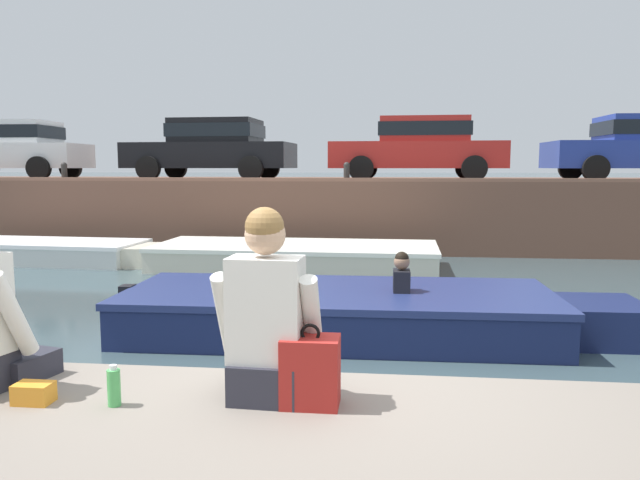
{
  "coord_description": "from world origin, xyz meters",
  "views": [
    {
      "loc": [
        0.48,
        -3.4,
        2.05
      ],
      "look_at": [
        -0.32,
        3.81,
        1.19
      ],
      "focal_mm": 35.0,
      "sensor_mm": 36.0,
      "label": 1
    }
  ],
  "objects_px": {
    "boat_moored_west_white": "(52,252)",
    "person_seated_right": "(268,325)",
    "car_leftmost_white": "(13,148)",
    "car_left_inner_black": "(213,147)",
    "bottle_drink": "(114,387)",
    "mooring_bollard_west": "(64,171)",
    "backpack_on_ledge": "(311,372)",
    "motorboat_passing": "(359,312)",
    "car_centre_red": "(420,146)",
    "boat_moored_central_cream": "(282,256)",
    "mooring_bollard_mid": "(347,171)"
  },
  "relations": [
    {
      "from": "boat_moored_west_white",
      "to": "motorboat_passing",
      "type": "xyz_separation_m",
      "value": [
        6.85,
        -5.11,
        0.05
      ]
    },
    {
      "from": "car_left_inner_black",
      "to": "car_centre_red",
      "type": "bearing_deg",
      "value": 0.01
    },
    {
      "from": "mooring_bollard_mid",
      "to": "backpack_on_ledge",
      "type": "height_order",
      "value": "mooring_bollard_mid"
    },
    {
      "from": "car_leftmost_white",
      "to": "car_left_inner_black",
      "type": "height_order",
      "value": "same"
    },
    {
      "from": "boat_moored_west_white",
      "to": "car_centre_red",
      "type": "height_order",
      "value": "car_centre_red"
    },
    {
      "from": "motorboat_passing",
      "to": "person_seated_right",
      "type": "bearing_deg",
      "value": -93.1
    },
    {
      "from": "motorboat_passing",
      "to": "car_leftmost_white",
      "type": "distance_m",
      "value": 12.95
    },
    {
      "from": "boat_moored_west_white",
      "to": "mooring_bollard_west",
      "type": "bearing_deg",
      "value": 109.8
    },
    {
      "from": "boat_moored_west_white",
      "to": "car_leftmost_white",
      "type": "xyz_separation_m",
      "value": [
        -2.8,
        3.21,
        2.33
      ]
    },
    {
      "from": "car_left_inner_black",
      "to": "backpack_on_ledge",
      "type": "relative_size",
      "value": 10.52
    },
    {
      "from": "mooring_bollard_mid",
      "to": "car_centre_red",
      "type": "bearing_deg",
      "value": 35.92
    },
    {
      "from": "motorboat_passing",
      "to": "car_centre_red",
      "type": "distance_m",
      "value": 8.7
    },
    {
      "from": "mooring_bollard_west",
      "to": "person_seated_right",
      "type": "relative_size",
      "value": 0.46
    },
    {
      "from": "boat_moored_central_cream",
      "to": "boat_moored_west_white",
      "type": "bearing_deg",
      "value": 177.61
    },
    {
      "from": "motorboat_passing",
      "to": "person_seated_right",
      "type": "distance_m",
      "value": 4.59
    },
    {
      "from": "car_centre_red",
      "to": "backpack_on_ledge",
      "type": "relative_size",
      "value": 10.51
    },
    {
      "from": "mooring_bollard_mid",
      "to": "car_left_inner_black",
      "type": "bearing_deg",
      "value": 160.56
    },
    {
      "from": "bottle_drink",
      "to": "motorboat_passing",
      "type": "bearing_deg",
      "value": 78.31
    },
    {
      "from": "mooring_bollard_west",
      "to": "bottle_drink",
      "type": "height_order",
      "value": "mooring_bollard_west"
    },
    {
      "from": "boat_moored_west_white",
      "to": "person_seated_right",
      "type": "distance_m",
      "value": 11.69
    },
    {
      "from": "boat_moored_west_white",
      "to": "person_seated_right",
      "type": "bearing_deg",
      "value": -55.43
    },
    {
      "from": "car_centre_red",
      "to": "boat_moored_west_white",
      "type": "bearing_deg",
      "value": -157.99
    },
    {
      "from": "car_leftmost_white",
      "to": "car_centre_red",
      "type": "distance_m",
      "value": 10.74
    },
    {
      "from": "motorboat_passing",
      "to": "car_leftmost_white",
      "type": "height_order",
      "value": "car_leftmost_white"
    },
    {
      "from": "boat_moored_central_cream",
      "to": "person_seated_right",
      "type": "height_order",
      "value": "person_seated_right"
    },
    {
      "from": "motorboat_passing",
      "to": "car_centre_red",
      "type": "bearing_deg",
      "value": 82.55
    },
    {
      "from": "boat_moored_central_cream",
      "to": "car_centre_red",
      "type": "height_order",
      "value": "car_centre_red"
    },
    {
      "from": "boat_moored_west_white",
      "to": "bottle_drink",
      "type": "relative_size",
      "value": 25.2
    },
    {
      "from": "car_left_inner_black",
      "to": "mooring_bollard_west",
      "type": "xyz_separation_m",
      "value": [
        -3.38,
        -1.25,
        -0.61
      ]
    },
    {
      "from": "car_left_inner_black",
      "to": "bottle_drink",
      "type": "xyz_separation_m",
      "value": [
        3.21,
        -13.0,
        -1.57
      ]
    },
    {
      "from": "motorboat_passing",
      "to": "car_leftmost_white",
      "type": "bearing_deg",
      "value": 139.21
    },
    {
      "from": "boat_moored_central_cream",
      "to": "motorboat_passing",
      "type": "xyz_separation_m",
      "value": [
        1.79,
        -4.9,
        0.03
      ]
    },
    {
      "from": "motorboat_passing",
      "to": "car_left_inner_black",
      "type": "height_order",
      "value": "car_left_inner_black"
    },
    {
      "from": "car_centre_red",
      "to": "mooring_bollard_west",
      "type": "bearing_deg",
      "value": -171.78
    },
    {
      "from": "car_leftmost_white",
      "to": "car_left_inner_black",
      "type": "distance_m",
      "value": 5.48
    },
    {
      "from": "car_left_inner_black",
      "to": "car_centre_red",
      "type": "distance_m",
      "value": 5.26
    },
    {
      "from": "mooring_bollard_west",
      "to": "backpack_on_ledge",
      "type": "xyz_separation_m",
      "value": [
        7.54,
        -11.63,
        -0.89
      ]
    },
    {
      "from": "boat_moored_central_cream",
      "to": "mooring_bollard_mid",
      "type": "distance_m",
      "value": 2.99
    },
    {
      "from": "car_left_inner_black",
      "to": "car_centre_red",
      "type": "height_order",
      "value": "same"
    },
    {
      "from": "car_left_inner_black",
      "to": "mooring_bollard_west",
      "type": "distance_m",
      "value": 3.66
    },
    {
      "from": "boat_moored_west_white",
      "to": "mooring_bollard_mid",
      "type": "distance_m",
      "value": 6.74
    },
    {
      "from": "bottle_drink",
      "to": "car_left_inner_black",
      "type": "bearing_deg",
      "value": 103.85
    },
    {
      "from": "mooring_bollard_west",
      "to": "bottle_drink",
      "type": "distance_m",
      "value": 13.51
    },
    {
      "from": "car_left_inner_black",
      "to": "person_seated_right",
      "type": "height_order",
      "value": "car_left_inner_black"
    },
    {
      "from": "motorboat_passing",
      "to": "mooring_bollard_mid",
      "type": "xyz_separation_m",
      "value": [
        -0.64,
        7.08,
        1.67
      ]
    },
    {
      "from": "motorboat_passing",
      "to": "mooring_bollard_mid",
      "type": "height_order",
      "value": "mooring_bollard_mid"
    },
    {
      "from": "car_leftmost_white",
      "to": "backpack_on_ledge",
      "type": "relative_size",
      "value": 9.7
    },
    {
      "from": "car_leftmost_white",
      "to": "backpack_on_ledge",
      "type": "bearing_deg",
      "value": -53.21
    },
    {
      "from": "bottle_drink",
      "to": "boat_moored_west_white",
      "type": "bearing_deg",
      "value": 121.0
    },
    {
      "from": "car_centre_red",
      "to": "backpack_on_ledge",
      "type": "bearing_deg",
      "value": -94.91
    }
  ]
}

